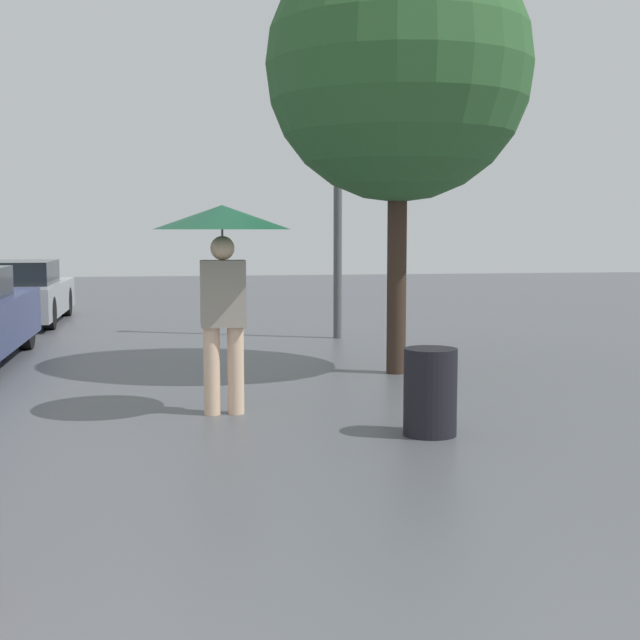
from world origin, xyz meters
name	(u,v)px	position (x,y,z in m)	size (l,w,h in m)	color
pedestrian	(222,241)	(-0.01, 5.31, 1.61)	(1.26, 1.26, 1.93)	beige
parked_car_farthest	(13,294)	(-3.34, 14.02, 0.54)	(1.76, 3.97, 1.14)	#9EA3A8
tree	(399,68)	(2.16, 7.35, 3.57)	(3.10, 3.10, 5.12)	#38281E
street_lamp	(338,158)	(2.10, 10.85, 2.81)	(0.26, 0.26, 4.99)	#515456
trash_bin	(430,392)	(1.65, 4.19, 0.37)	(0.45, 0.45, 0.73)	black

